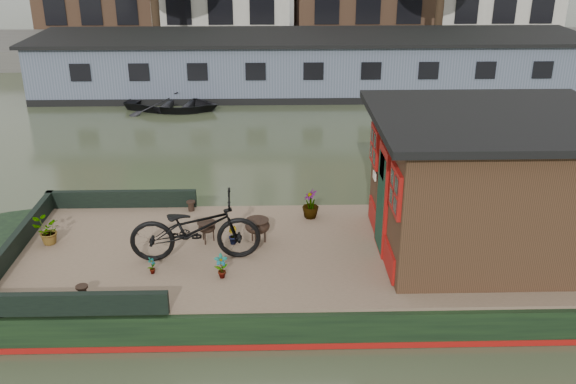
{
  "coord_description": "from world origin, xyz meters",
  "views": [
    {
      "loc": [
        -1.46,
        -9.99,
        5.99
      ],
      "look_at": [
        -1.18,
        0.5,
        1.54
      ],
      "focal_mm": 40.0,
      "sensor_mm": 36.0,
      "label": 1
    }
  ],
  "objects_px": {
    "bicycle": "(195,228)",
    "dinghy": "(172,100)",
    "cabin": "(487,183)",
    "brazier_rear": "(257,231)",
    "brazier_front": "(207,232)",
    "potted_plant_a": "(221,266)"
  },
  "relations": [
    {
      "from": "cabin",
      "to": "brazier_front",
      "type": "xyz_separation_m",
      "value": [
        -4.82,
        0.35,
        -1.03
      ]
    },
    {
      "from": "cabin",
      "to": "brazier_front",
      "type": "height_order",
      "value": "cabin"
    },
    {
      "from": "bicycle",
      "to": "brazier_rear",
      "type": "bearing_deg",
      "value": -66.17
    },
    {
      "from": "cabin",
      "to": "brazier_rear",
      "type": "relative_size",
      "value": 8.55
    },
    {
      "from": "cabin",
      "to": "dinghy",
      "type": "bearing_deg",
      "value": 121.46
    },
    {
      "from": "bicycle",
      "to": "brazier_rear",
      "type": "distance_m",
      "value": 1.21
    },
    {
      "from": "cabin",
      "to": "bicycle",
      "type": "bearing_deg",
      "value": -176.81
    },
    {
      "from": "potted_plant_a",
      "to": "cabin",
      "type": "bearing_deg",
      "value": 11.81
    },
    {
      "from": "cabin",
      "to": "bicycle",
      "type": "distance_m",
      "value": 5.0
    },
    {
      "from": "bicycle",
      "to": "potted_plant_a",
      "type": "relative_size",
      "value": 5.24
    },
    {
      "from": "potted_plant_a",
      "to": "bicycle",
      "type": "bearing_deg",
      "value": 125.24
    },
    {
      "from": "bicycle",
      "to": "dinghy",
      "type": "distance_m",
      "value": 11.99
    },
    {
      "from": "bicycle",
      "to": "brazier_front",
      "type": "xyz_separation_m",
      "value": [
        0.12,
        0.62,
        -0.38
      ]
    },
    {
      "from": "brazier_front",
      "to": "brazier_rear",
      "type": "relative_size",
      "value": 0.83
    },
    {
      "from": "cabin",
      "to": "brazier_front",
      "type": "distance_m",
      "value": 4.95
    },
    {
      "from": "potted_plant_a",
      "to": "brazier_rear",
      "type": "height_order",
      "value": "brazier_rear"
    },
    {
      "from": "potted_plant_a",
      "to": "dinghy",
      "type": "xyz_separation_m",
      "value": [
        -2.55,
        12.44,
        -0.52
      ]
    },
    {
      "from": "bicycle",
      "to": "brazier_rear",
      "type": "height_order",
      "value": "bicycle"
    },
    {
      "from": "potted_plant_a",
      "to": "brazier_rear",
      "type": "relative_size",
      "value": 0.9
    },
    {
      "from": "bicycle",
      "to": "brazier_front",
      "type": "distance_m",
      "value": 0.74
    },
    {
      "from": "brazier_rear",
      "to": "dinghy",
      "type": "relative_size",
      "value": 0.14
    },
    {
      "from": "brazier_rear",
      "to": "brazier_front",
      "type": "bearing_deg",
      "value": 174.81
    }
  ]
}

